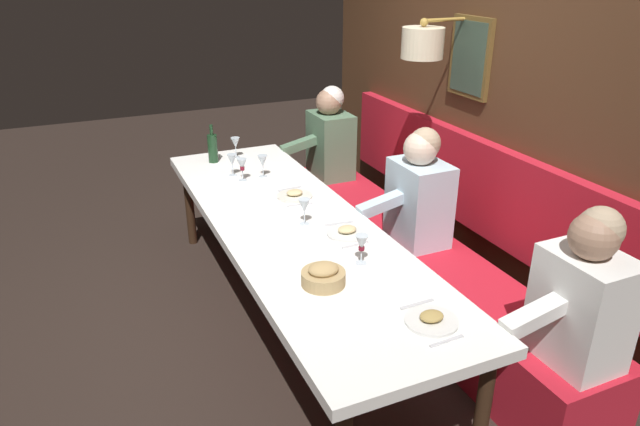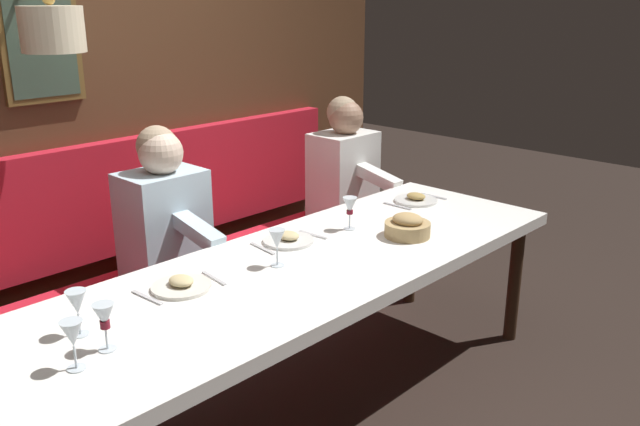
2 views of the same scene
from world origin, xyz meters
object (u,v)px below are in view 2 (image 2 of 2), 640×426
object	(u,v)px
wine_glass_4	(350,207)
wine_glass_0	(72,335)
diner_nearest	(344,163)
diner_near	(164,209)
dining_table	(277,286)
bread_bowl	(407,227)
wine_glass_1	(277,240)
wine_glass_5	(104,318)
wine_glass_2	(77,304)

from	to	relation	value
wine_glass_4	wine_glass_0	bearing A→B (deg)	98.93
diner_nearest	diner_near	world-z (taller)	same
dining_table	bread_bowl	bearing A→B (deg)	-99.40
diner_near	wine_glass_4	xyz separation A→B (m)	(-0.73, -0.59, 0.04)
wine_glass_4	diner_nearest	bearing A→B (deg)	-46.86
dining_table	diner_nearest	xyz separation A→B (m)	(0.88, -1.41, 0.13)
diner_near	wine_glass_0	world-z (taller)	diner_near
diner_nearest	wine_glass_1	world-z (taller)	diner_nearest
dining_table	wine_glass_5	bearing A→B (deg)	94.32
diner_near	wine_glass_5	world-z (taller)	diner_near
bread_bowl	diner_nearest	bearing A→B (deg)	-33.75
diner_nearest	wine_glass_0	bearing A→B (deg)	112.65
bread_bowl	wine_glass_0	bearing A→B (deg)	89.19
dining_table	wine_glass_4	xyz separation A→B (m)	(0.15, -0.63, 0.17)
bread_bowl	wine_glass_2	bearing A→B (deg)	81.99
diner_nearest	wine_glass_4	world-z (taller)	diner_nearest
diner_nearest	diner_near	bearing A→B (deg)	90.00
diner_nearest	wine_glass_0	world-z (taller)	diner_nearest
dining_table	diner_near	distance (m)	0.89
wine_glass_2	wine_glass_5	world-z (taller)	same
diner_near	diner_nearest	bearing A→B (deg)	-90.00
diner_near	wine_glass_4	bearing A→B (deg)	-141.38
diner_near	wine_glass_4	distance (m)	0.94
dining_table	wine_glass_1	bearing A→B (deg)	-43.63
diner_near	dining_table	bearing A→B (deg)	177.43
diner_near	wine_glass_0	size ratio (longest dim) A/B	4.82
wine_glass_1	wine_glass_4	bearing A→B (deg)	-81.25
wine_glass_1	diner_near	bearing A→B (deg)	1.23
dining_table	wine_glass_0	distance (m)	0.96
diner_near	wine_glass_2	size ratio (longest dim) A/B	4.82
diner_near	wine_glass_0	bearing A→B (deg)	135.02
dining_table	wine_glass_5	distance (m)	0.83
dining_table	diner_nearest	bearing A→B (deg)	-57.97
wine_glass_5	bread_bowl	world-z (taller)	wine_glass_5
dining_table	wine_glass_5	world-z (taller)	wine_glass_5
wine_glass_5	diner_nearest	bearing A→B (deg)	-67.00
wine_glass_5	wine_glass_1	bearing A→B (deg)	-82.05
diner_nearest	bread_bowl	xyz separation A→B (m)	(-1.00, 0.67, -0.03)
diner_nearest	wine_glass_1	distance (m)	1.58
wine_glass_2	wine_glass_0	bearing A→B (deg)	149.57
dining_table	diner_nearest	distance (m)	1.67
wine_glass_1	wine_glass_0	bearing A→B (deg)	99.03
wine_glass_0	bread_bowl	size ratio (longest dim) A/B	0.75
wine_glass_1	wine_glass_4	world-z (taller)	same
diner_near	wine_glass_2	distance (m)	1.17
diner_near	bread_bowl	distance (m)	1.22
dining_table	wine_glass_1	distance (m)	0.19
wine_glass_4	bread_bowl	size ratio (longest dim) A/B	0.75
wine_glass_0	wine_glass_2	xyz separation A→B (m)	(0.20, -0.12, 0.00)
diner_nearest	wine_glass_1	size ratio (longest dim) A/B	4.82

